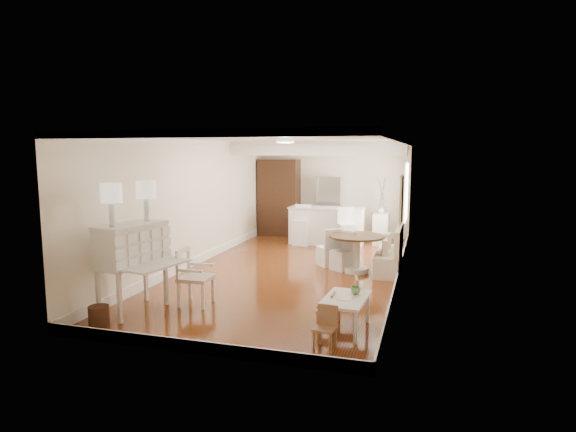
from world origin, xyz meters
The scene contains 20 objects.
room centered at (0.04, 0.32, 1.98)m, with size 9.00×9.04×2.82m.
secretary_bureau centered at (-1.70, -3.27, 0.71)m, with size 1.11×1.14×1.43m, color white.
gustavian_armchair centered at (-0.90, -2.69, 0.47)m, with size 0.54×0.54×0.95m, color white.
wicker_basket centered at (-1.81, -3.99, 0.15)m, with size 0.30×0.30×0.30m, color #4E2D18.
kids_table centered at (1.68, -3.16, 0.24)m, with size 0.58×0.97×0.48m, color white.
kids_chair_a centered at (1.38, -3.10, 0.26)m, with size 0.25×0.25×0.52m, color tan.
kids_chair_b centered at (1.63, -2.66, 0.33)m, with size 0.32×0.32×0.65m, color #A67F4B.
kids_chair_c centered at (1.54, -3.89, 0.29)m, with size 0.28×0.28×0.57m, color #976744.
banquette centered at (1.99, 0.50, 0.49)m, with size 0.52×1.60×0.98m, color silver.
dining_table centered at (1.35, 0.24, 0.40)m, with size 1.16×1.16×0.79m, color #492F17.
slip_chair_near centered at (1.03, 0.36, 0.42)m, with size 0.40×0.42×0.85m, color silver.
slip_chair_far centered at (0.66, 0.65, 0.43)m, with size 0.41×0.42×0.86m, color white.
breakfast_counter centered at (0.10, 3.10, 0.52)m, with size 2.05×0.65×1.03m, color white.
bar_stool_left centered at (-0.54, 2.85, 0.55)m, with size 0.44×0.44×1.09m, color white.
bar_stool_right centered at (0.77, 2.48, 0.55)m, with size 0.44×0.44×1.10m, color silver.
pantry_cabinet centered at (-1.60, 4.18, 1.15)m, with size 1.20×0.60×2.30m, color #381E11.
fridge centered at (0.30, 4.15, 0.90)m, with size 0.75×0.65×1.80m, color silver.
sideboard centered at (1.54, 3.63, 0.43)m, with size 0.40×0.89×0.85m, color beige.
pencil_cup centered at (1.79, -2.94, 0.54)m, with size 0.14×0.14×0.11m, color #62A865.
branch_vase centered at (1.52, 3.61, 0.95)m, with size 0.18×0.18×0.18m, color white.
Camera 1 is at (2.75, -9.71, 2.53)m, focal length 30.00 mm.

